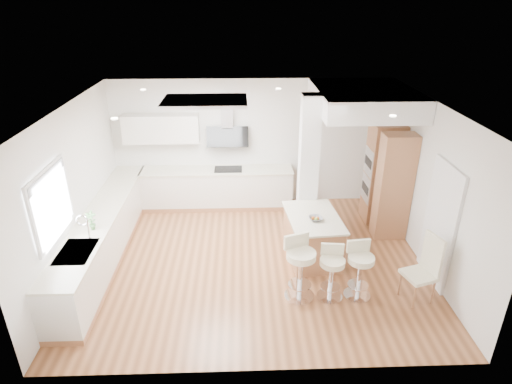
{
  "coord_description": "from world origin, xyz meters",
  "views": [
    {
      "loc": [
        -0.2,
        -6.5,
        4.4
      ],
      "look_at": [
        0.04,
        0.4,
        1.18
      ],
      "focal_mm": 30.0,
      "sensor_mm": 36.0,
      "label": 1
    }
  ],
  "objects_px": {
    "bar_stool_a": "(300,265)",
    "dining_chair": "(425,266)",
    "peninsula": "(312,236)",
    "bar_stool_c": "(360,267)",
    "bar_stool_b": "(332,270)"
  },
  "relations": [
    {
      "from": "bar_stool_a",
      "to": "dining_chair",
      "type": "relative_size",
      "value": 0.95
    },
    {
      "from": "peninsula",
      "to": "bar_stool_a",
      "type": "bearing_deg",
      "value": -113.38
    },
    {
      "from": "peninsula",
      "to": "dining_chair",
      "type": "height_order",
      "value": "dining_chair"
    },
    {
      "from": "bar_stool_c",
      "to": "peninsula",
      "type": "bearing_deg",
      "value": 109.36
    },
    {
      "from": "bar_stool_a",
      "to": "bar_stool_c",
      "type": "relative_size",
      "value": 1.12
    },
    {
      "from": "peninsula",
      "to": "bar_stool_b",
      "type": "bearing_deg",
      "value": -89.58
    },
    {
      "from": "bar_stool_c",
      "to": "dining_chair",
      "type": "xyz_separation_m",
      "value": [
        0.99,
        -0.1,
        0.07
      ]
    },
    {
      "from": "peninsula",
      "to": "bar_stool_a",
      "type": "distance_m",
      "value": 1.21
    },
    {
      "from": "bar_stool_a",
      "to": "dining_chair",
      "type": "xyz_separation_m",
      "value": [
        1.92,
        -0.11,
        0.0
      ]
    },
    {
      "from": "bar_stool_b",
      "to": "bar_stool_c",
      "type": "bearing_deg",
      "value": 9.51
    },
    {
      "from": "dining_chair",
      "to": "peninsula",
      "type": "bearing_deg",
      "value": 123.27
    },
    {
      "from": "peninsula",
      "to": "dining_chair",
      "type": "relative_size",
      "value": 1.27
    },
    {
      "from": "bar_stool_c",
      "to": "dining_chair",
      "type": "height_order",
      "value": "dining_chair"
    },
    {
      "from": "bar_stool_b",
      "to": "dining_chair",
      "type": "height_order",
      "value": "dining_chair"
    },
    {
      "from": "peninsula",
      "to": "bar_stool_a",
      "type": "relative_size",
      "value": 1.35
    }
  ]
}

